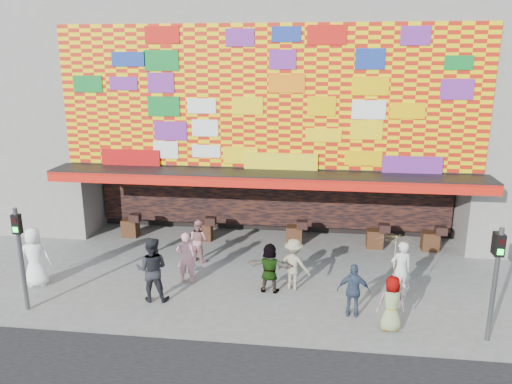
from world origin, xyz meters
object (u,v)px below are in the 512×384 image
(signal_left, at_px, (20,248))
(ped_h, at_px, (401,269))
(parasol, at_px, (396,252))
(ped_f, at_px, (270,268))
(signal_right, at_px, (496,272))
(ped_d, at_px, (294,264))
(ped_b, at_px, (186,258))
(ped_c, at_px, (152,269))
(ped_i, at_px, (199,240))
(ped_g, at_px, (392,304))
(ped_a, at_px, (35,257))
(ped_e, at_px, (354,291))

(signal_left, bearing_deg, ped_h, 11.61)
(parasol, bearing_deg, ped_f, 151.77)
(parasol, bearing_deg, signal_right, -4.84)
(ped_d, distance_m, parasol, 3.63)
(ped_b, bearing_deg, parasol, 153.54)
(ped_b, height_order, ped_c, ped_c)
(ped_h, bearing_deg, ped_b, -15.05)
(signal_right, height_order, ped_b, signal_right)
(ped_i, bearing_deg, signal_left, 75.12)
(signal_right, bearing_deg, signal_left, 180.00)
(ped_c, height_order, ped_i, ped_c)
(ped_b, height_order, ped_g, ped_b)
(ped_a, bearing_deg, ped_f, 166.28)
(signal_right, relative_size, ped_b, 1.80)
(ped_i, bearing_deg, ped_h, -167.06)
(ped_i, bearing_deg, ped_e, 176.57)
(ped_h, bearing_deg, ped_e, 29.60)
(ped_c, distance_m, ped_f, 3.47)
(signal_right, height_order, ped_f, signal_right)
(signal_left, xyz_separation_m, ped_g, (10.02, 0.20, -1.11))
(ped_c, relative_size, ped_g, 1.28)
(ped_f, relative_size, ped_g, 1.03)
(signal_right, bearing_deg, ped_a, 173.36)
(signal_left, distance_m, ped_d, 7.79)
(ped_f, height_order, parasol, parasol)
(ped_a, relative_size, ped_g, 1.25)
(signal_right, distance_m, ped_f, 6.16)
(signal_right, relative_size, ped_g, 2.00)
(ped_a, height_order, ped_g, ped_a)
(ped_e, bearing_deg, signal_right, 170.51)
(ped_c, xyz_separation_m, parasol, (6.68, -0.83, 1.20))
(signal_right, relative_size, ped_h, 1.73)
(signal_right, relative_size, ped_c, 1.56)
(signal_right, relative_size, ped_a, 1.59)
(ped_a, relative_size, ped_c, 0.98)
(ped_h, height_order, ped_i, ped_h)
(ped_a, relative_size, ped_i, 1.26)
(ped_b, xyz_separation_m, ped_g, (6.01, -2.10, -0.08))
(signal_left, bearing_deg, parasol, 1.15)
(ped_b, relative_size, ped_d, 1.03)
(signal_right, height_order, ped_a, signal_right)
(ped_g, xyz_separation_m, ped_i, (-6.05, 3.89, -0.00))
(ped_f, bearing_deg, signal_right, 164.79)
(signal_right, xyz_separation_m, ped_g, (-2.38, 0.20, -1.11))
(signal_right, xyz_separation_m, ped_b, (-8.39, 2.30, -1.03))
(ped_g, distance_m, ped_i, 7.19)
(ped_f, xyz_separation_m, ped_h, (3.86, 0.16, 0.10))
(ped_d, distance_m, ped_e, 2.26)
(ped_f, relative_size, parasol, 0.82)
(signal_left, xyz_separation_m, ped_f, (6.67, 2.00, -1.09))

